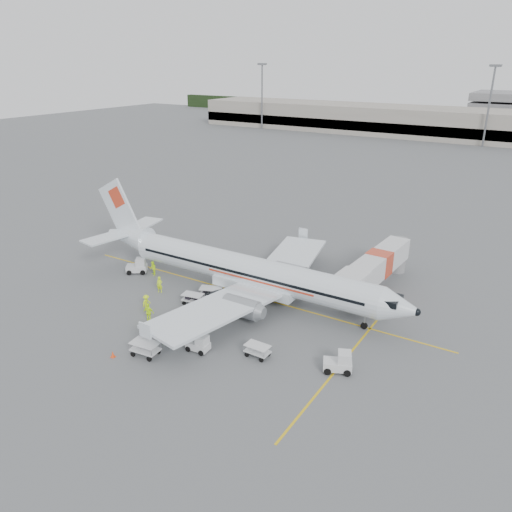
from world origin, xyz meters
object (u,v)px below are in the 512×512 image
object	(u,v)px
tug_mid	(198,343)
jet_bridge	(378,271)
tug_aft	(136,266)
belt_loader	(219,292)
tug_fore	(338,362)
aircraft	(249,252)

from	to	relation	value
tug_mid	jet_bridge	bearing A→B (deg)	61.97
jet_bridge	tug_aft	distance (m)	27.95
belt_loader	tug_mid	world-z (taller)	belt_loader
tug_fore	aircraft	bearing A→B (deg)	126.33
aircraft	jet_bridge	xyz separation A→B (m)	(10.88, 9.03, -3.04)
aircraft	belt_loader	bearing A→B (deg)	-122.80
belt_loader	tug_fore	world-z (taller)	belt_loader
jet_bridge	tug_mid	distance (m)	22.23
jet_bridge	tug_aft	size ratio (longest dim) A/B	7.06
tug_fore	tug_mid	world-z (taller)	tug_fore
jet_bridge	tug_fore	bearing A→B (deg)	-78.20
jet_bridge	belt_loader	world-z (taller)	jet_bridge
aircraft	tug_fore	size ratio (longest dim) A/B	16.42
belt_loader	tug_aft	bearing A→B (deg)	162.80
aircraft	tug_aft	bearing A→B (deg)	-174.06
tug_mid	belt_loader	bearing A→B (deg)	110.06
aircraft	tug_fore	distance (m)	16.02
jet_bridge	aircraft	bearing A→B (deg)	-137.13
tug_mid	tug_aft	distance (m)	19.35
jet_bridge	tug_fore	distance (m)	16.90
aircraft	tug_mid	size ratio (longest dim) A/B	19.03
aircraft	tug_aft	xyz separation A→B (m)	(-14.93, -1.62, -4.32)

